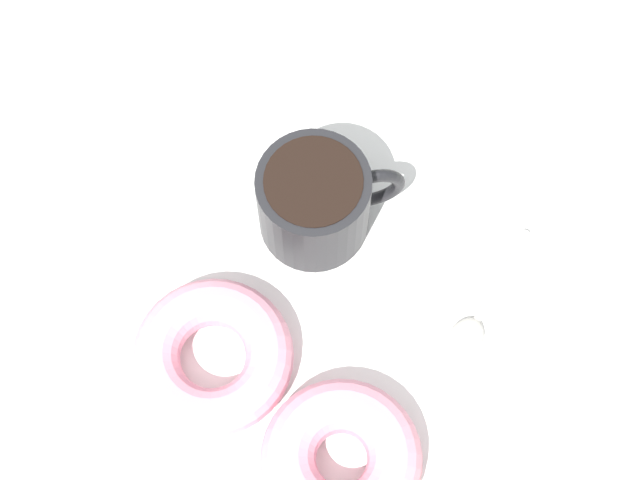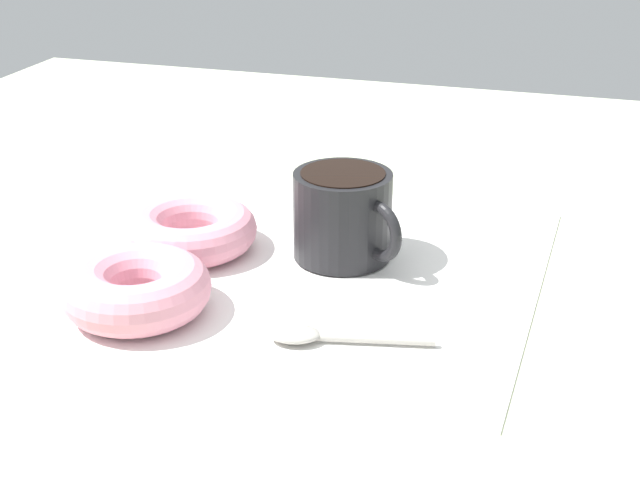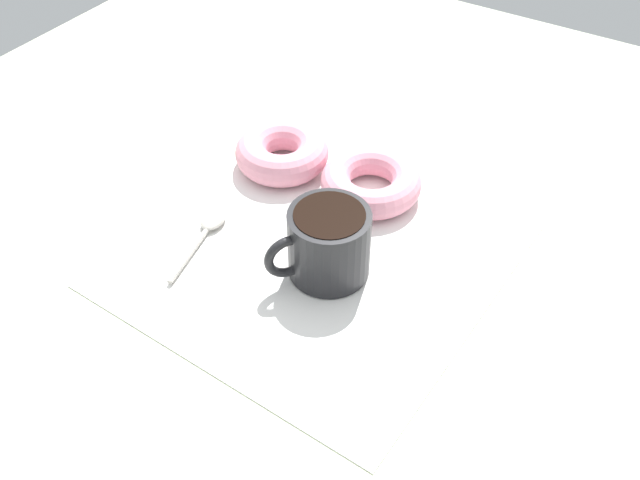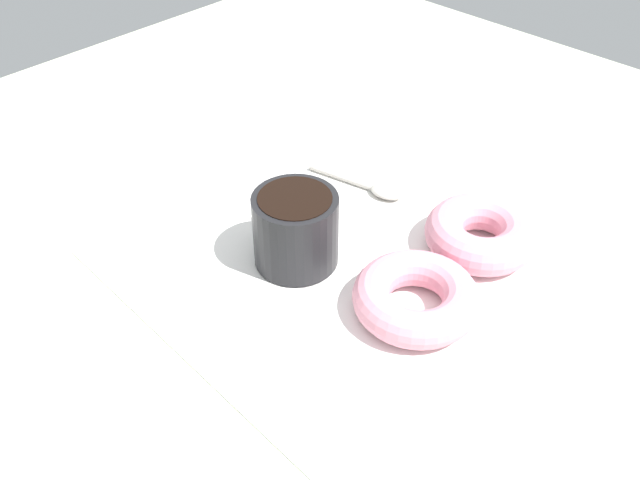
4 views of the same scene
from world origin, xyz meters
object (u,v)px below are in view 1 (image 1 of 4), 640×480
(donut_far, at_px, (212,356))
(spoon, at_px, (474,325))
(donut_near_cup, at_px, (342,459))
(coffee_cup, at_px, (316,201))

(donut_far, relative_size, spoon, 0.97)
(donut_near_cup, bearing_deg, spoon, -91.26)
(donut_far, bearing_deg, coffee_cup, -80.61)
(coffee_cup, height_order, donut_far, coffee_cup)
(coffee_cup, xyz_separation_m, donut_near_cup, (-0.13, 0.12, -0.02))
(coffee_cup, relative_size, spoon, 0.85)
(donut_near_cup, height_order, donut_far, donut_near_cup)
(donut_near_cup, bearing_deg, donut_far, 4.37)
(spoon, bearing_deg, coffee_cup, 7.00)
(donut_far, bearing_deg, donut_near_cup, -175.63)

